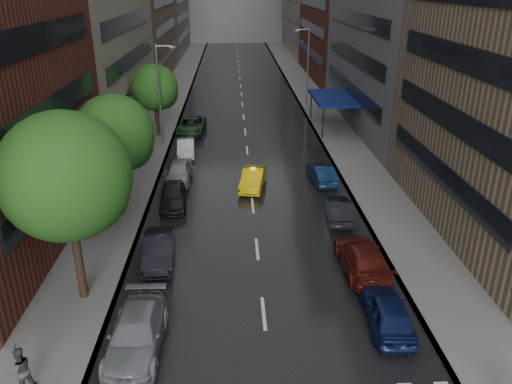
# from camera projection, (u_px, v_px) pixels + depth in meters

# --- Properties ---
(ground) EXTENTS (220.00, 220.00, 0.00)m
(ground) POSITION_uv_depth(u_px,v_px,m) (270.00, 377.00, 19.39)
(ground) COLOR gray
(ground) RESTS_ON ground
(road) EXTENTS (14.00, 140.00, 0.01)m
(road) POSITION_uv_depth(u_px,v_px,m) (242.00, 98.00, 65.33)
(road) COLOR black
(road) RESTS_ON ground
(sidewalk_left) EXTENTS (4.00, 140.00, 0.15)m
(sidewalk_left) POSITION_uv_depth(u_px,v_px,m) (173.00, 98.00, 64.90)
(sidewalk_left) COLOR gray
(sidewalk_left) RESTS_ON ground
(sidewalk_right) EXTENTS (4.00, 140.00, 0.15)m
(sidewalk_right) POSITION_uv_depth(u_px,v_px,m) (310.00, 96.00, 65.70)
(sidewalk_right) COLOR gray
(sidewalk_right) RESTS_ON ground
(tree_near) EXTENTS (5.79, 5.79, 9.23)m
(tree_near) POSITION_uv_depth(u_px,v_px,m) (65.00, 177.00, 21.70)
(tree_near) COLOR #382619
(tree_near) RESTS_ON ground
(tree_mid) EXTENTS (4.97, 4.97, 7.92)m
(tree_mid) POSITION_uv_depth(u_px,v_px,m) (114.00, 135.00, 30.78)
(tree_mid) COLOR #382619
(tree_mid) RESTS_ON ground
(tree_far) EXTENTS (4.40, 4.40, 7.01)m
(tree_far) POSITION_uv_depth(u_px,v_px,m) (155.00, 88.00, 47.31)
(tree_far) COLOR #382619
(tree_far) RESTS_ON ground
(taxi) EXTENTS (2.29, 4.58, 1.44)m
(taxi) POSITION_uv_depth(u_px,v_px,m) (253.00, 179.00, 36.74)
(taxi) COLOR yellow
(taxi) RESTS_ON ground
(parked_cars_left) EXTENTS (2.88, 37.46, 1.55)m
(parked_cars_left) POSITION_uv_depth(u_px,v_px,m) (177.00, 181.00, 36.19)
(parked_cars_left) COLOR gray
(parked_cars_left) RESTS_ON ground
(parked_cars_right) EXTENTS (2.25, 21.71, 1.56)m
(parked_cars_right) POSITION_uv_depth(u_px,v_px,m) (352.00, 238.00, 28.27)
(parked_cars_right) COLOR #0F1946
(parked_cars_right) RESTS_ON ground
(ped_black_umbrella) EXTENTS (1.14, 1.12, 2.09)m
(ped_black_umbrella) POSITION_uv_depth(u_px,v_px,m) (19.00, 364.00, 18.11)
(ped_black_umbrella) COLOR #45454A
(ped_black_umbrella) RESTS_ON sidewalk_left
(street_lamp_left) EXTENTS (1.74, 0.22, 9.00)m
(street_lamp_left) POSITION_uv_depth(u_px,v_px,m) (160.00, 93.00, 44.69)
(street_lamp_left) COLOR gray
(street_lamp_left) RESTS_ON sidewalk_left
(street_lamp_right) EXTENTS (1.74, 0.22, 9.00)m
(street_lamp_right) POSITION_uv_depth(u_px,v_px,m) (307.00, 65.00, 59.16)
(street_lamp_right) COLOR gray
(street_lamp_right) RESTS_ON sidewalk_right
(awning) EXTENTS (4.00, 8.00, 3.12)m
(awning) POSITION_uv_depth(u_px,v_px,m) (333.00, 98.00, 50.72)
(awning) COLOR navy
(awning) RESTS_ON sidewalk_right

